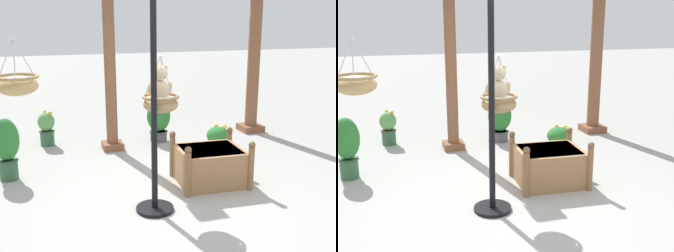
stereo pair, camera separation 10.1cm
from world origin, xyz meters
TOP-DOWN VIEW (x-y plane):
  - ground_plane at (0.00, 0.00)m, footprint 40.00×40.00m
  - display_pole_central at (-0.23, -0.04)m, footprint 0.44×0.44m
  - hanging_basket_with_teddy at (-0.08, 0.21)m, footprint 0.44×0.44m
  - teddy_bear at (-0.08, 0.23)m, footprint 0.30×0.27m
  - hanging_basket_left_high at (-1.64, 0.34)m, footprint 0.47×0.47m
  - greenhouse_pillar_left at (2.50, 2.74)m, footprint 0.44×0.44m
  - greenhouse_pillar_right at (-0.29, 2.39)m, footprint 0.36×0.36m
  - wooden_planter_box at (0.70, 0.54)m, footprint 0.97×0.85m
  - potted_plant_fern_front at (0.59, 2.62)m, footprint 0.42×0.42m
  - potted_plant_flowering_red at (1.29, 1.61)m, footprint 0.36×0.36m
  - potted_plant_tall_leafy at (-1.34, 2.96)m, footprint 0.29×0.29m
  - potted_plant_bushy_green at (-1.90, 1.48)m, footprint 0.35×0.35m

SIDE VIEW (x-z plane):
  - ground_plane at x=0.00m, z-range 0.00..0.00m
  - potted_plant_flowering_red at x=1.29m, z-range 0.00..0.50m
  - wooden_planter_box at x=0.70m, z-range -0.07..0.59m
  - potted_plant_tall_leafy at x=-1.34m, z-range 0.01..0.62m
  - potted_plant_fern_front at x=0.59m, z-range 0.03..0.78m
  - potted_plant_bushy_green at x=-1.90m, z-range 0.05..0.92m
  - display_pole_central at x=-0.23m, z-range -0.48..2.15m
  - hanging_basket_with_teddy at x=-0.08m, z-range 0.89..1.55m
  - greenhouse_pillar_left at x=2.50m, z-range -0.05..2.70m
  - greenhouse_pillar_right at x=-0.29m, z-range -0.05..2.83m
  - teddy_bear at x=-0.08m, z-range 1.20..1.63m
  - hanging_basket_left_high at x=-1.64m, z-range 1.20..1.80m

